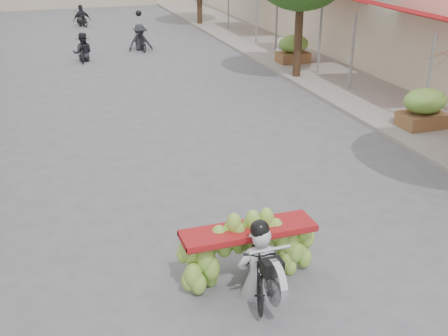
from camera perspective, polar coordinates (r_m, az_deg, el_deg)
The scene contains 8 objects.
sidewalk_right at distance 21.92m, azimuth 10.02°, elevation 10.00°, with size 4.00×60.00×0.12m, color gray.
produce_crate_mid at distance 15.69m, azimuth 19.70°, elevation 6.03°, with size 1.20×0.88×1.16m.
produce_crate_far at distance 22.29m, azimuth 7.06°, elevation 12.12°, with size 1.20×0.88×1.16m.
banana_motorbike at distance 8.34m, azimuth 3.03°, elevation -8.09°, with size 2.20×1.83×2.15m.
pedestrian at distance 23.05m, azimuth 5.96°, elevation 13.08°, with size 0.81×0.51×1.61m.
bg_motorbike_a at distance 23.53m, azimuth -14.25°, elevation 12.34°, with size 0.86×1.54×1.95m.
bg_motorbike_b at distance 25.05m, azimuth -8.57°, elevation 13.63°, with size 1.11×1.68×1.95m.
bg_motorbike_c at distance 31.90m, azimuth -14.32°, elevation 15.28°, with size 1.07×1.48×1.95m.
Camera 1 is at (-3.33, -3.67, 5.09)m, focal length 45.00 mm.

